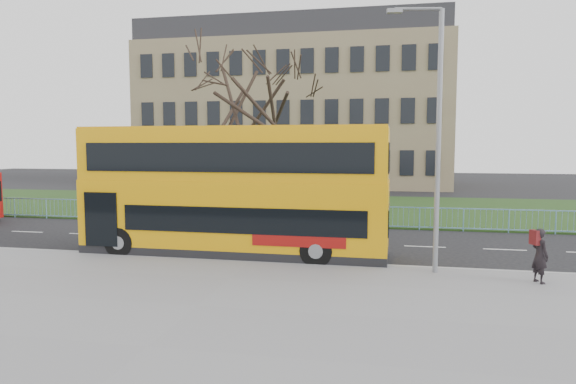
% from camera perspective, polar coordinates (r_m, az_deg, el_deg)
% --- Properties ---
extents(ground, '(120.00, 120.00, 0.00)m').
position_cam_1_polar(ground, '(19.33, -2.72, -6.83)').
color(ground, black).
rests_on(ground, ground).
extents(pavement, '(80.00, 10.50, 0.12)m').
position_cam_1_polar(pavement, '(13.08, -10.05, -12.55)').
color(pavement, slate).
rests_on(pavement, ground).
extents(kerb, '(80.00, 0.20, 0.14)m').
position_cam_1_polar(kerb, '(17.85, -3.93, -7.63)').
color(kerb, gray).
rests_on(kerb, ground).
extents(grass_verge, '(80.00, 15.40, 0.08)m').
position_cam_1_polar(grass_verge, '(33.20, 3.25, -1.70)').
color(grass_verge, '#1D3915').
rests_on(grass_verge, ground).
extents(guard_railing, '(40.00, 0.12, 1.10)m').
position_cam_1_polar(guard_railing, '(25.59, 0.85, -2.60)').
color(guard_railing, '#6A9FBD').
rests_on(guard_railing, ground).
extents(bare_tree, '(7.93, 7.93, 11.34)m').
position_cam_1_polar(bare_tree, '(29.38, -3.75, 8.56)').
color(bare_tree, black).
rests_on(bare_tree, grass_verge).
extents(civic_building, '(30.00, 15.00, 14.00)m').
position_cam_1_polar(civic_building, '(54.27, 1.09, 8.36)').
color(civic_building, '#867355').
rests_on(civic_building, ground).
extents(yellow_bus, '(11.09, 2.80, 4.63)m').
position_cam_1_polar(yellow_bus, '(18.73, -6.01, 0.45)').
color(yellow_bus, '#E19B09').
rests_on(yellow_bus, ground).
extents(pedestrian, '(0.59, 0.68, 1.57)m').
position_cam_1_polar(pedestrian, '(16.34, 26.20, -6.36)').
color(pedestrian, black).
rests_on(pedestrian, pavement).
extents(street_lamp, '(1.68, 0.44, 7.98)m').
position_cam_1_polar(street_lamp, '(16.20, 16.05, 6.65)').
color(street_lamp, gray).
rests_on(street_lamp, pavement).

